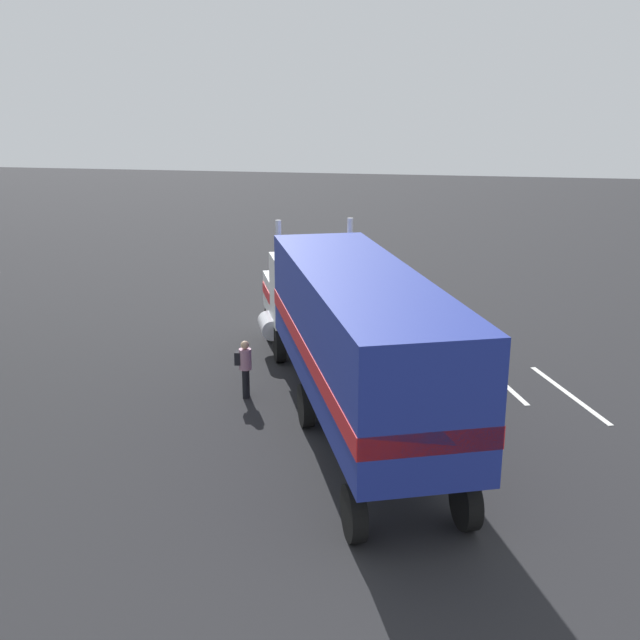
% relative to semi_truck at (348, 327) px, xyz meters
% --- Properties ---
extents(ground_plane, '(120.00, 120.00, 0.00)m').
position_rel_semi_truck_xyz_m(ground_plane, '(6.37, 2.14, -2.52)').
color(ground_plane, '#232326').
extents(lane_stripe_near, '(4.15, 1.76, 0.01)m').
position_rel_semi_truck_xyz_m(lane_stripe_near, '(1.43, -1.36, -2.52)').
color(lane_stripe_near, silver).
rests_on(lane_stripe_near, ground_plane).
extents(lane_stripe_mid, '(4.17, 1.70, 0.01)m').
position_rel_semi_truck_xyz_m(lane_stripe_mid, '(3.95, -3.86, -2.52)').
color(lane_stripe_mid, silver).
rests_on(lane_stripe_mid, ground_plane).
extents(lane_stripe_far, '(4.14, 1.79, 0.01)m').
position_rel_semi_truck_xyz_m(lane_stripe_far, '(2.99, -5.80, -2.52)').
color(lane_stripe_far, silver).
rests_on(lane_stripe_far, ground_plane).
extents(semi_truck, '(14.05, 7.67, 4.50)m').
position_rel_semi_truck_xyz_m(semi_truck, '(0.00, 0.00, 0.00)').
color(semi_truck, silver).
rests_on(semi_truck, ground_plane).
extents(person_bystander, '(0.34, 0.46, 1.63)m').
position_rel_semi_truck_xyz_m(person_bystander, '(1.03, 3.03, -1.63)').
color(person_bystander, black).
rests_on(person_bystander, ground_plane).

